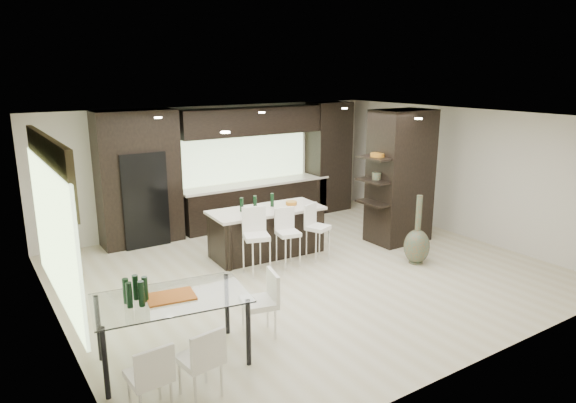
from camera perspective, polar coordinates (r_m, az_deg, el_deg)
ground at (r=9.13m, az=2.08°, el=-7.79°), size 8.00×8.00×0.00m
back_wall at (r=11.68m, az=-7.83°, el=3.90°), size 8.00×0.02×2.70m
left_wall at (r=7.26m, az=-24.62°, el=-3.73°), size 0.02×7.00×2.70m
right_wall at (r=11.45m, az=18.74°, el=3.06°), size 0.02×7.00×2.70m
ceiling at (r=8.49m, az=2.25°, el=9.33°), size 8.00×7.00×0.02m
window_left at (r=7.45m, az=-24.56°, el=-3.27°), size 0.04×3.20×1.90m
window_back at (r=11.88m, az=-5.16°, el=5.12°), size 3.40×0.04×1.20m
stone_accent at (r=7.26m, az=-25.06°, el=3.56°), size 0.08×3.00×0.80m
ceiling_spots at (r=8.70m, az=1.28°, el=9.33°), size 4.00×3.00×0.02m
back_cabinetry at (r=11.61m, az=-4.90°, el=3.92°), size 6.80×0.68×2.70m
refrigerator at (r=10.75m, az=-16.04°, el=0.38°), size 0.90×0.68×1.90m
partition_column at (r=10.67m, az=12.38°, el=2.71°), size 1.20×0.80×2.70m
kitchen_island at (r=9.83m, az=-2.40°, el=-3.38°), size 2.20×1.04×0.90m
stool_left at (r=8.88m, az=-3.52°, el=-5.22°), size 0.53×0.53×0.94m
stool_mid at (r=9.23m, az=0.01°, el=-4.70°), size 0.44×0.44×0.86m
stool_right at (r=9.60m, az=3.32°, el=-4.01°), size 0.49×0.49×0.85m
bench at (r=10.31m, az=-1.95°, el=-3.71°), size 1.37×0.81×0.49m
floor_vase at (r=9.61m, az=14.22°, el=-3.05°), size 0.60×0.60×1.28m
dining_table at (r=6.47m, az=-12.67°, el=-13.77°), size 1.91×1.26×0.85m
chair_near at (r=5.85m, az=-9.76°, el=-17.34°), size 0.47×0.47×0.77m
chair_far at (r=5.70m, az=-15.16°, el=-18.65°), size 0.43×0.43×0.76m
chair_end at (r=6.92m, az=-3.25°, el=-11.65°), size 0.53×0.53×0.82m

